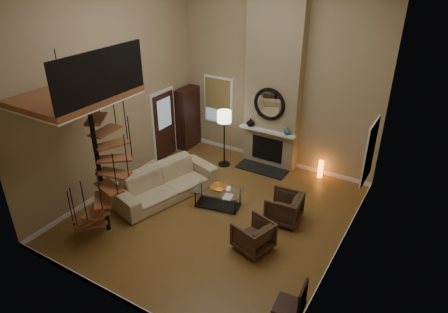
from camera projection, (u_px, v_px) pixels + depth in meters
The scene contains 32 objects.
ground at pixel (216, 214), 9.82m from camera, with size 6.00×6.50×0.01m, color olive.
back_wall at pixel (277, 72), 11.02m from camera, with size 6.00×0.02×5.50m, color tan.
front_wall at pixel (101, 172), 6.08m from camera, with size 6.00×0.02×5.50m, color tan.
left_wall at pixel (112, 86), 9.92m from camera, with size 0.02×6.50×5.50m, color tan.
right_wall at pixel (355, 138), 7.18m from camera, with size 0.02×6.50×5.50m, color tan.
baseboard_back at pixel (272, 159), 12.25m from camera, with size 6.00×0.02×0.12m, color white.
baseboard_front at pixel (122, 300), 7.32m from camera, with size 6.00×0.02×0.12m, color white.
baseboard_left at pixel (125, 179), 11.15m from camera, with size 0.02×6.50×0.12m, color white.
baseboard_right at pixel (336, 254), 8.42m from camera, with size 0.02×6.50×0.12m, color white.
chimney_breast at pixel (274, 74), 10.88m from camera, with size 1.60×0.38×5.50m, color #90805D.
hearth at pixel (262, 169), 11.76m from camera, with size 1.50×0.60×0.04m, color black.
firebox at pixel (267, 149), 11.74m from camera, with size 0.95×0.02×0.72m, color black.
mantel at pixel (267, 131), 11.40m from camera, with size 1.70×0.18×0.06m, color white.
mirror_frame at pixel (269, 104), 11.08m from camera, with size 0.94×0.94×0.10m, color black.
mirror_disc at pixel (269, 104), 11.09m from camera, with size 0.80×0.80×0.01m, color white.
vase_left at pixel (251, 122), 11.61m from camera, with size 0.24×0.24×0.25m, color black.
vase_right at pixel (287, 131), 11.10m from camera, with size 0.20×0.20×0.21m, color #185653.
window_back at pixel (218, 100), 12.39m from camera, with size 1.02×0.06×1.52m.
window_right at pixel (370, 151), 9.23m from camera, with size 0.06×1.02×1.52m.
entry_door at pixel (164, 125), 12.05m from camera, with size 0.10×1.05×2.16m.
loft at pixel (78, 94), 7.89m from camera, with size 1.70×2.20×1.09m.
spiral_stair at pixel (99, 161), 8.45m from camera, with size 1.47×1.47×4.06m.
hutch at pixel (188, 118), 12.82m from camera, with size 0.42×0.90×2.01m, color black.
sofa at pixel (166, 182), 10.37m from camera, with size 2.74×1.07×0.80m, color tan.
armchair_near at pixel (287, 209), 9.39m from camera, with size 0.77×0.79×0.72m, color #483021.
armchair_far at pixel (255, 237), 8.46m from camera, with size 0.72×0.74×0.67m, color #483021.
coffee_table at pixel (218, 196), 9.99m from camera, with size 1.30×0.85×0.45m.
bowl at pixel (219, 188), 9.93m from camera, with size 0.41×0.41×0.10m, color orange.
book at pixel (227, 197), 9.63m from camera, with size 0.22×0.29×0.03m, color gray.
floor_lamp at pixel (224, 121), 11.40m from camera, with size 0.41×0.41×1.71m.
accent_lamp at pixel (321, 169), 11.28m from camera, with size 0.14×0.14×0.51m, color orange.
side_chair at pixel (294, 305), 6.62m from camera, with size 0.52×0.52×1.00m.
Camera 1 is at (4.33, -6.81, 5.76)m, focal length 32.03 mm.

